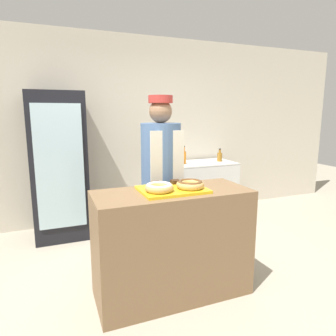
{
  "coord_description": "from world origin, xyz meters",
  "views": [
    {
      "loc": [
        -0.94,
        -2.26,
        1.59
      ],
      "look_at": [
        0.0,
        0.1,
        1.13
      ],
      "focal_mm": 32.0,
      "sensor_mm": 36.0,
      "label": 1
    }
  ],
  "objects_px": {
    "donut_light_glaze": "(159,187)",
    "chest_freezer": "(200,189)",
    "beverage_fridge": "(59,166)",
    "baker_person": "(161,178)",
    "donut_chocolate_glaze": "(190,184)",
    "bottle_orange_b": "(180,158)",
    "serving_tray": "(172,190)",
    "bottle_amber": "(220,156)",
    "brownie_back_right": "(176,182)",
    "bottle_orange": "(184,157)",
    "brownie_back_left": "(156,183)"
  },
  "relations": [
    {
      "from": "donut_light_glaze",
      "to": "bottle_orange_b",
      "type": "height_order",
      "value": "bottle_orange_b"
    },
    {
      "from": "serving_tray",
      "to": "beverage_fridge",
      "type": "relative_size",
      "value": 0.3
    },
    {
      "from": "serving_tray",
      "to": "beverage_fridge",
      "type": "height_order",
      "value": "beverage_fridge"
    },
    {
      "from": "brownie_back_right",
      "to": "beverage_fridge",
      "type": "xyz_separation_m",
      "value": [
        -0.94,
        1.6,
        -0.06
      ]
    },
    {
      "from": "bottle_orange_b",
      "to": "brownie_back_right",
      "type": "bearing_deg",
      "value": -115.28
    },
    {
      "from": "brownie_back_right",
      "to": "bottle_orange",
      "type": "xyz_separation_m",
      "value": [
        0.81,
        1.58,
        -0.03
      ]
    },
    {
      "from": "bottle_orange",
      "to": "bottle_orange_b",
      "type": "relative_size",
      "value": 1.03
    },
    {
      "from": "donut_light_glaze",
      "to": "brownie_back_right",
      "type": "distance_m",
      "value": 0.31
    },
    {
      "from": "donut_light_glaze",
      "to": "donut_chocolate_glaze",
      "type": "bearing_deg",
      "value": 0.0
    },
    {
      "from": "serving_tray",
      "to": "brownie_back_left",
      "type": "relative_size",
      "value": 7.06
    },
    {
      "from": "brownie_back_left",
      "to": "chest_freezer",
      "type": "xyz_separation_m",
      "value": [
        1.29,
        1.6,
        -0.56
      ]
    },
    {
      "from": "donut_light_glaze",
      "to": "bottle_orange",
      "type": "bearing_deg",
      "value": 59.89
    },
    {
      "from": "beverage_fridge",
      "to": "serving_tray",
      "type": "bearing_deg",
      "value": -64.1
    },
    {
      "from": "donut_chocolate_glaze",
      "to": "bottle_orange",
      "type": "distance_m",
      "value": 1.94
    },
    {
      "from": "chest_freezer",
      "to": "donut_chocolate_glaze",
      "type": "bearing_deg",
      "value": -120.4
    },
    {
      "from": "baker_person",
      "to": "serving_tray",
      "type": "bearing_deg",
      "value": -101.0
    },
    {
      "from": "beverage_fridge",
      "to": "baker_person",
      "type": "bearing_deg",
      "value": -50.56
    },
    {
      "from": "donut_light_glaze",
      "to": "chest_freezer",
      "type": "relative_size",
      "value": 0.23
    },
    {
      "from": "donut_light_glaze",
      "to": "brownie_back_right",
      "type": "relative_size",
      "value": 3.03
    },
    {
      "from": "baker_person",
      "to": "bottle_orange_b",
      "type": "distance_m",
      "value": 1.3
    },
    {
      "from": "beverage_fridge",
      "to": "chest_freezer",
      "type": "height_order",
      "value": "beverage_fridge"
    },
    {
      "from": "donut_light_glaze",
      "to": "bottle_amber",
      "type": "relative_size",
      "value": 1.18
    },
    {
      "from": "brownie_back_right",
      "to": "bottle_orange_b",
      "type": "relative_size",
      "value": 0.3
    },
    {
      "from": "brownie_back_right",
      "to": "baker_person",
      "type": "relative_size",
      "value": 0.04
    },
    {
      "from": "donut_chocolate_glaze",
      "to": "bottle_amber",
      "type": "xyz_separation_m",
      "value": [
        1.38,
        1.79,
        -0.08
      ]
    },
    {
      "from": "donut_chocolate_glaze",
      "to": "brownie_back_left",
      "type": "distance_m",
      "value": 0.31
    },
    {
      "from": "brownie_back_right",
      "to": "beverage_fridge",
      "type": "bearing_deg",
      "value": 120.47
    },
    {
      "from": "baker_person",
      "to": "bottle_amber",
      "type": "height_order",
      "value": "baker_person"
    },
    {
      "from": "donut_light_glaze",
      "to": "brownie_back_left",
      "type": "height_order",
      "value": "donut_light_glaze"
    },
    {
      "from": "beverage_fridge",
      "to": "bottle_orange_b",
      "type": "bearing_deg",
      "value": -2.29
    },
    {
      "from": "brownie_back_left",
      "to": "bottle_orange_b",
      "type": "xyz_separation_m",
      "value": [
        0.91,
        1.53,
        -0.04
      ]
    },
    {
      "from": "donut_light_glaze",
      "to": "bottle_orange",
      "type": "xyz_separation_m",
      "value": [
        1.04,
        1.79,
        -0.05
      ]
    },
    {
      "from": "chest_freezer",
      "to": "bottle_amber",
      "type": "xyz_separation_m",
      "value": [
        0.32,
        -0.01,
        0.5
      ]
    },
    {
      "from": "donut_chocolate_glaze",
      "to": "brownie_back_left",
      "type": "relative_size",
      "value": 3.03
    },
    {
      "from": "chest_freezer",
      "to": "bottle_amber",
      "type": "bearing_deg",
      "value": -2.55
    },
    {
      "from": "beverage_fridge",
      "to": "bottle_orange_b",
      "type": "height_order",
      "value": "beverage_fridge"
    },
    {
      "from": "donut_light_glaze",
      "to": "brownie_back_left",
      "type": "distance_m",
      "value": 0.21
    },
    {
      "from": "bottle_amber",
      "to": "bottle_orange",
      "type": "xyz_separation_m",
      "value": [
        -0.62,
        -0.0,
        0.03
      ]
    },
    {
      "from": "donut_chocolate_glaze",
      "to": "bottle_orange_b",
      "type": "relative_size",
      "value": 0.91
    },
    {
      "from": "baker_person",
      "to": "bottle_orange_b",
      "type": "height_order",
      "value": "baker_person"
    },
    {
      "from": "serving_tray",
      "to": "bottle_amber",
      "type": "xyz_separation_m",
      "value": [
        1.52,
        1.74,
        -0.03
      ]
    },
    {
      "from": "beverage_fridge",
      "to": "chest_freezer",
      "type": "xyz_separation_m",
      "value": [
        2.04,
        0.01,
        -0.5
      ]
    },
    {
      "from": "serving_tray",
      "to": "bottle_orange",
      "type": "bearing_deg",
      "value": 62.6
    },
    {
      "from": "donut_chocolate_glaze",
      "to": "beverage_fridge",
      "type": "height_order",
      "value": "beverage_fridge"
    },
    {
      "from": "bottle_orange",
      "to": "donut_chocolate_glaze",
      "type": "bearing_deg",
      "value": -113.01
    },
    {
      "from": "serving_tray",
      "to": "baker_person",
      "type": "xyz_separation_m",
      "value": [
        0.11,
        0.58,
        -0.03
      ]
    },
    {
      "from": "baker_person",
      "to": "beverage_fridge",
      "type": "distance_m",
      "value": 1.51
    },
    {
      "from": "bottle_orange",
      "to": "serving_tray",
      "type": "bearing_deg",
      "value": -117.4
    },
    {
      "from": "donut_light_glaze",
      "to": "chest_freezer",
      "type": "bearing_deg",
      "value": 53.49
    },
    {
      "from": "serving_tray",
      "to": "brownie_back_right",
      "type": "distance_m",
      "value": 0.18
    }
  ]
}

